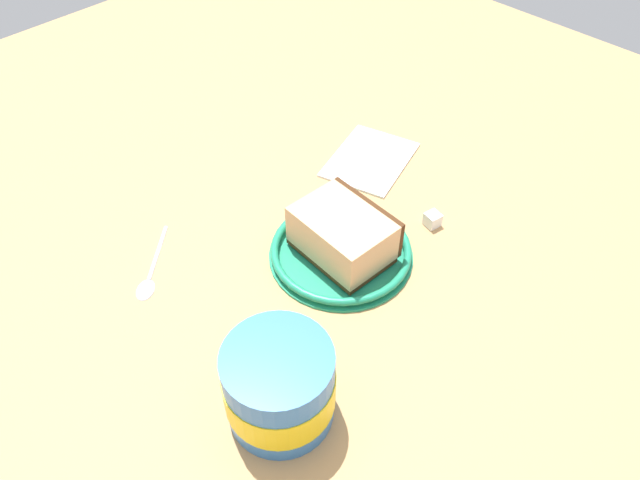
% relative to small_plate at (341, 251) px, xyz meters
% --- Properties ---
extents(ground_plane, '(1.45, 1.45, 0.03)m').
position_rel_small_plate_xyz_m(ground_plane, '(0.04, -0.04, -0.02)').
color(ground_plane, tan).
extents(small_plate, '(0.16, 0.16, 0.02)m').
position_rel_small_plate_xyz_m(small_plate, '(0.00, 0.00, 0.00)').
color(small_plate, '#1E8C66').
rests_on(small_plate, ground_plane).
extents(cake_slice, '(0.09, 0.11, 0.05)m').
position_rel_small_plate_xyz_m(cake_slice, '(-0.00, 0.00, 0.03)').
color(cake_slice, '#472814').
rests_on(cake_slice, small_plate).
extents(tea_mug, '(0.11, 0.10, 0.09)m').
position_rel_small_plate_xyz_m(tea_mug, '(0.18, 0.09, 0.04)').
color(tea_mug, '#3372BF').
rests_on(tea_mug, ground_plane).
extents(teaspoon, '(0.09, 0.08, 0.01)m').
position_rel_small_plate_xyz_m(teaspoon, '(0.17, -0.13, -0.00)').
color(teaspoon, silver).
rests_on(teaspoon, ground_plane).
extents(folded_napkin, '(0.15, 0.13, 0.01)m').
position_rel_small_plate_xyz_m(folded_napkin, '(-0.15, -0.09, -0.00)').
color(folded_napkin, white).
rests_on(folded_napkin, ground_plane).
extents(sugar_cube, '(0.02, 0.02, 0.02)m').
position_rel_small_plate_xyz_m(sugar_cube, '(-0.11, 0.04, 0.00)').
color(sugar_cube, white).
rests_on(sugar_cube, ground_plane).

